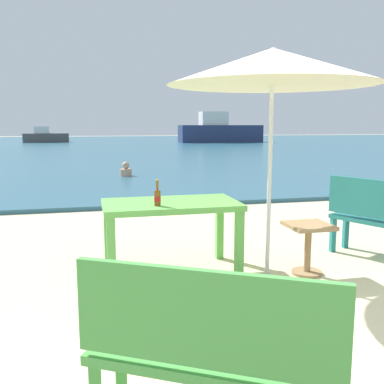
% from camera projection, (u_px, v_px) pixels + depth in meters
% --- Properties ---
extents(ground_plane, '(120.00, 120.00, 0.00)m').
position_uv_depth(ground_plane, '(349.00, 315.00, 3.61)').
color(ground_plane, beige).
extents(sea_water, '(120.00, 50.00, 0.08)m').
position_uv_depth(sea_water, '(115.00, 145.00, 32.43)').
color(sea_water, '#2D6075').
rests_on(sea_water, ground_plane).
extents(picnic_table_green, '(1.40, 0.80, 0.76)m').
position_uv_depth(picnic_table_green, '(171.00, 212.00, 4.56)').
color(picnic_table_green, '#60B24C').
rests_on(picnic_table_green, ground_plane).
extents(beer_bottle_amber, '(0.07, 0.07, 0.26)m').
position_uv_depth(beer_bottle_amber, '(157.00, 196.00, 4.31)').
color(beer_bottle_amber, brown).
rests_on(beer_bottle_amber, picnic_table_green).
extents(patio_umbrella, '(2.10, 2.10, 2.30)m').
position_uv_depth(patio_umbrella, '(273.00, 67.00, 4.30)').
color(patio_umbrella, silver).
rests_on(patio_umbrella, ground_plane).
extents(side_table_wood, '(0.44, 0.44, 0.54)m').
position_uv_depth(side_table_wood, '(308.00, 241.00, 4.55)').
color(side_table_wood, '#9E7A51').
rests_on(side_table_wood, ground_plane).
extents(bench_teal_center, '(0.83, 1.24, 0.95)m').
position_uv_depth(bench_teal_center, '(380.00, 215.00, 4.94)').
color(bench_teal_center, '#237275').
rests_on(bench_teal_center, ground_plane).
extents(bench_green_left, '(1.22, 0.91, 0.95)m').
position_uv_depth(bench_green_left, '(209.00, 350.00, 1.98)').
color(bench_green_left, '#4C9E47').
rests_on(bench_green_left, ground_plane).
extents(swimmer_person, '(0.34, 0.34, 0.41)m').
position_uv_depth(swimmer_person, '(126.00, 170.00, 12.70)').
color(swimmer_person, tan).
rests_on(swimmer_person, sea_water).
extents(boat_cargo_ship, '(3.67, 1.00, 1.34)m').
position_uv_depth(boat_cargo_ship, '(46.00, 137.00, 36.84)').
color(boat_cargo_ship, '#4C4C4C').
rests_on(boat_cargo_ship, sea_water).
extents(boat_fishing_trawler, '(7.03, 1.92, 2.56)m').
position_uv_depth(boat_fishing_trawler, '(219.00, 131.00, 37.05)').
color(boat_fishing_trawler, navy).
rests_on(boat_fishing_trawler, sea_water).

